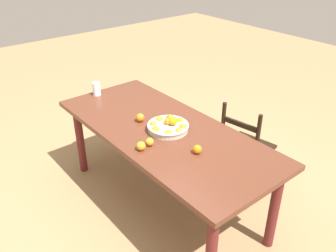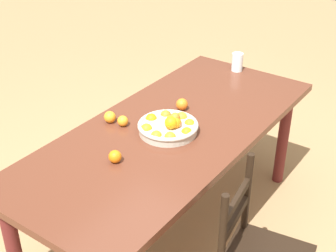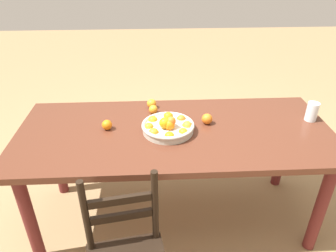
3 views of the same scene
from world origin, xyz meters
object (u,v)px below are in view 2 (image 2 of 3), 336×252
Objects in this scene: orange_loose_0 at (110,117)px; orange_loose_2 at (182,104)px; fruit_bowl at (168,126)px; orange_loose_3 at (115,157)px; drinking_glass at (237,62)px; dining_table at (171,142)px; orange_loose_1 at (123,121)px.

orange_loose_0 is 0.95× the size of orange_loose_2.
orange_loose_3 is (0.40, -0.05, -0.00)m from fruit_bowl.
drinking_glass is (-0.99, -0.10, 0.03)m from fruit_bowl.
orange_loose_2 reaches higher than orange_loose_3.
orange_loose_3 is (0.67, 0.04, -0.00)m from orange_loose_2.
orange_loose_0 reaches higher than dining_table.
orange_loose_0 is at bearing -34.35° from orange_loose_2.
fruit_bowl is 5.44× the size of orange_loose_1.
dining_table is 0.38m from orange_loose_0.
orange_loose_0 is 0.42m from orange_loose_3.
fruit_bowl is 1.00m from drinking_glass.
orange_loose_3 is at bearing -4.39° from dining_table.
fruit_bowl is 2.64× the size of drinking_glass.
orange_loose_3 is 0.51× the size of drinking_glass.
orange_loose_0 is (0.10, -0.34, -0.00)m from fruit_bowl.
fruit_bowl reaches higher than orange_loose_1.
orange_loose_3 is at bearing 34.02° from orange_loose_1.
orange_loose_0 is at bearing -12.51° from drinking_glass.
drinking_glass is at bearing 167.49° from orange_loose_0.
fruit_bowl is at bearing 18.48° from orange_loose_2.
fruit_bowl is at bearing 109.73° from orange_loose_1.
orange_loose_2 reaches higher than orange_loose_0.
orange_loose_1 is 1.09m from drinking_glass.
orange_loose_0 is at bearing -82.62° from orange_loose_1.
orange_loose_2 is at bearing 0.89° from drinking_glass.
drinking_glass reaches higher than orange_loose_2.
orange_loose_3 is at bearing -7.18° from fruit_bowl.
drinking_glass is at bearing -177.90° from orange_loose_3.
orange_loose_2 reaches higher than orange_loose_1.
drinking_glass is (-0.94, -0.08, 0.16)m from dining_table.
orange_loose_2 is at bearing 145.65° from orange_loose_0.
dining_table is 32.89× the size of orange_loose_1.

